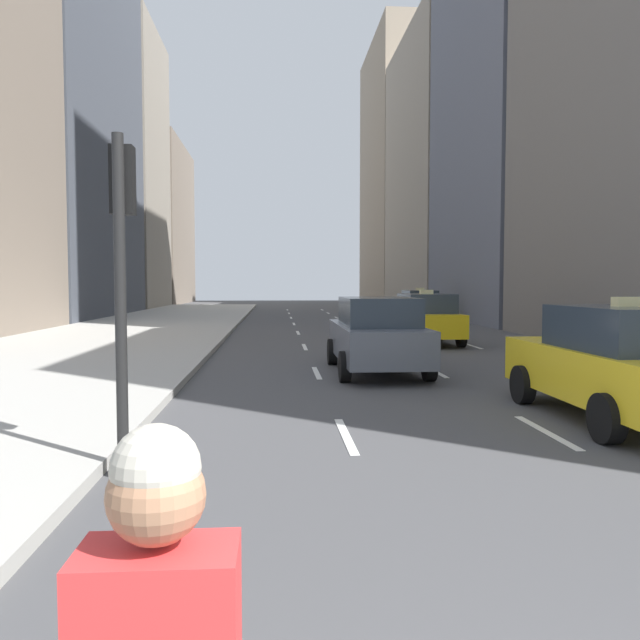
# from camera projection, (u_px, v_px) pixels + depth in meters

# --- Properties ---
(sidewalk_left) EXTENTS (8.00, 66.00, 0.15)m
(sidewalk_left) POSITION_uv_depth(u_px,v_px,m) (140.00, 330.00, 26.89)
(sidewalk_left) COLOR #ADAAA3
(sidewalk_left) RESTS_ON ground
(lane_markings) EXTENTS (5.72, 56.00, 0.01)m
(lane_markings) POSITION_uv_depth(u_px,v_px,m) (375.00, 339.00, 23.59)
(lane_markings) COLOR white
(lane_markings) RESTS_ON ground
(building_row_left) EXTENTS (6.00, 78.39, 33.63)m
(building_row_left) POSITION_uv_depth(u_px,v_px,m) (54.00, 106.00, 36.30)
(building_row_left) COLOR slate
(building_row_left) RESTS_ON ground
(building_row_right) EXTENTS (6.00, 73.88, 37.41)m
(building_row_right) POSITION_uv_depth(u_px,v_px,m) (491.00, 76.00, 37.83)
(building_row_right) COLOR gray
(building_row_right) RESTS_ON ground
(taxi_lead) EXTENTS (2.02, 4.40, 1.87)m
(taxi_lead) POSITION_uv_depth(u_px,v_px,m) (620.00, 363.00, 9.33)
(taxi_lead) COLOR yellow
(taxi_lead) RESTS_ON ground
(taxi_second) EXTENTS (2.02, 4.40, 1.87)m
(taxi_second) POSITION_uv_depth(u_px,v_px,m) (425.00, 318.00, 21.52)
(taxi_second) COLOR yellow
(taxi_second) RESTS_ON ground
(taxi_third) EXTENTS (2.02, 4.40, 1.87)m
(taxi_third) POSITION_uv_depth(u_px,v_px,m) (419.00, 306.00, 34.59)
(taxi_third) COLOR yellow
(taxi_third) RESTS_ON ground
(sedan_silver_behind) EXTENTS (2.02, 4.70, 1.76)m
(sedan_silver_behind) POSITION_uv_depth(u_px,v_px,m) (377.00, 334.00, 14.47)
(sedan_silver_behind) COLOR #565B66
(sedan_silver_behind) RESTS_ON ground
(traffic_light_pole) EXTENTS (0.24, 0.42, 3.60)m
(traffic_light_pole) POSITION_uv_depth(u_px,v_px,m) (122.00, 250.00, 6.53)
(traffic_light_pole) COLOR black
(traffic_light_pole) RESTS_ON ground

